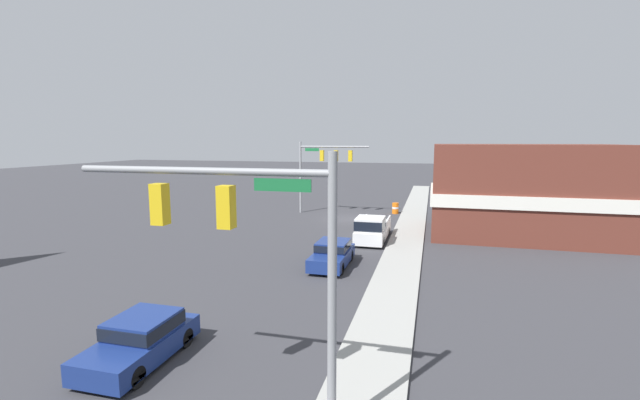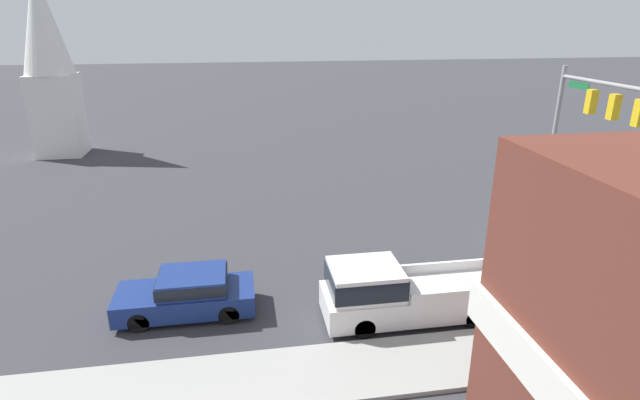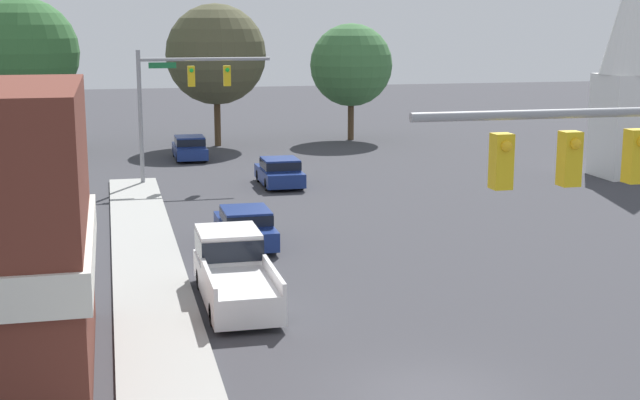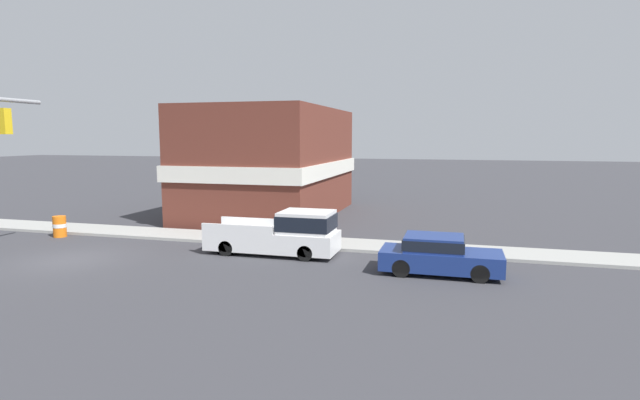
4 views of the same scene
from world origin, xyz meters
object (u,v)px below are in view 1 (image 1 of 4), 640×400
(pickup_truck_parked, at_px, (372,229))
(construction_barrel, at_px, (395,208))
(car_lead, at_px, (332,253))
(car_oncoming, at_px, (141,338))

(pickup_truck_parked, distance_m, construction_barrel, 12.40)
(pickup_truck_parked, bearing_deg, car_lead, 78.15)
(pickup_truck_parked, xyz_separation_m, construction_barrel, (-0.59, -12.38, -0.40))
(car_lead, height_order, construction_barrel, car_lead)
(pickup_truck_parked, height_order, construction_barrel, pickup_truck_parked)
(car_oncoming, distance_m, construction_barrel, 31.41)
(car_lead, xyz_separation_m, pickup_truck_parked, (-1.37, -6.52, 0.20))
(car_lead, relative_size, construction_barrel, 4.14)
(construction_barrel, bearing_deg, car_oncoming, 79.79)
(car_oncoming, relative_size, pickup_truck_parked, 0.73)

